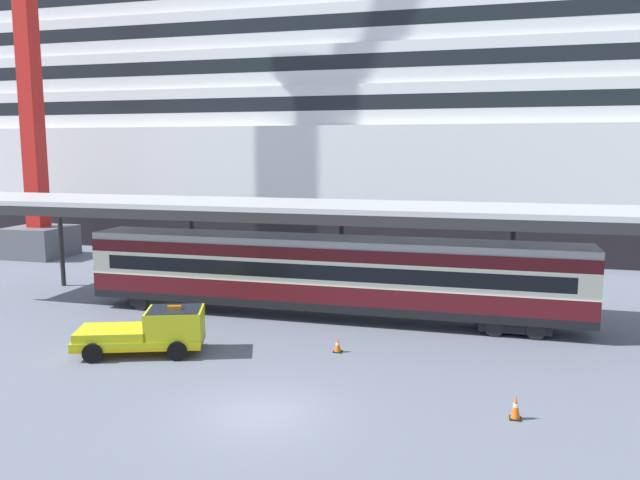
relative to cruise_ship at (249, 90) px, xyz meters
The scene contains 8 objects.
ground_plane 47.36m from the cruise_ship, 68.27° to the right, with size 400.00×400.00×0.00m, color slate.
cruise_ship is the anchor object (origin of this frame).
platform_canopy 34.89m from the cruise_ship, 61.86° to the right, with size 44.65×5.85×5.76m.
train_carriage 36.18m from the cruise_ship, 62.19° to the right, with size 25.05×2.81×4.11m.
service_truck 41.07m from the cruise_ship, 74.68° to the right, with size 5.58×3.67×2.02m.
traffic_cone_near 49.21m from the cruise_ship, 58.52° to the right, with size 0.36×0.36×0.79m.
traffic_cone_mid 41.89m from the cruise_ship, 63.40° to the right, with size 0.36×0.36×0.61m.
dockside_crane 21.50m from the cruise_ship, 118.42° to the right, with size 12.90×4.40×62.01m.
Camera 1 is at (6.85, -18.01, 8.45)m, focal length 35.09 mm.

